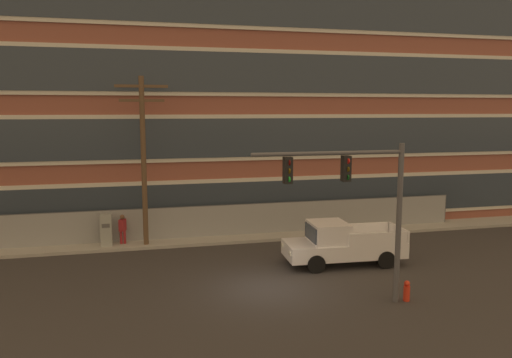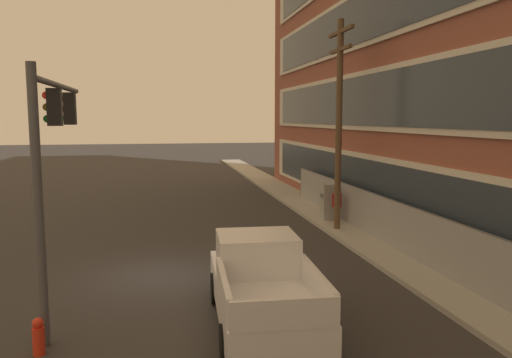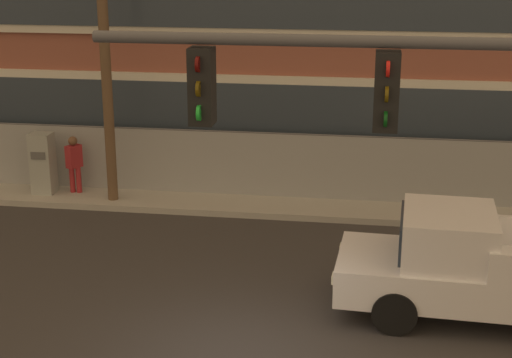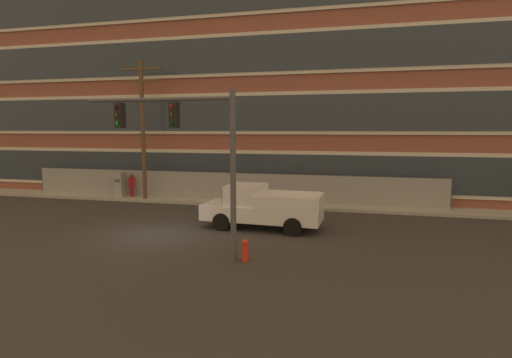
% 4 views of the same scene
% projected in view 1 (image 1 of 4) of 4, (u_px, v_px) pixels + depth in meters
% --- Properties ---
extents(ground_plane, '(160.00, 160.00, 0.00)m').
position_uv_depth(ground_plane, '(267.00, 289.00, 19.86)').
color(ground_plane, '#333030').
extents(sidewalk_building_side, '(80.00, 2.04, 0.16)m').
position_uv_depth(sidewalk_building_side, '(230.00, 238.00, 27.36)').
color(sidewalk_building_side, '#9E9B93').
rests_on(sidewalk_building_side, ground).
extents(brick_mill_building, '(52.31, 11.08, 14.65)m').
position_uv_depth(brick_mill_building, '(260.00, 106.00, 33.14)').
color(brick_mill_building, brown).
rests_on(brick_mill_building, ground).
extents(chain_link_fence, '(26.63, 0.06, 1.88)m').
position_uv_depth(chain_link_fence, '(234.00, 221.00, 27.66)').
color(chain_link_fence, gray).
rests_on(chain_link_fence, ground).
extents(traffic_signal_mast, '(5.61, 0.43, 5.89)m').
position_uv_depth(traffic_signal_mast, '(358.00, 192.00, 17.56)').
color(traffic_signal_mast, '#4C4C51').
rests_on(traffic_signal_mast, ground).
extents(pickup_truck_white, '(5.58, 2.34, 2.00)m').
position_uv_depth(pickup_truck_white, '(341.00, 244.00, 22.86)').
color(pickup_truck_white, silver).
rests_on(pickup_truck_white, ground).
extents(utility_pole_near_corner, '(2.60, 0.26, 8.72)m').
position_uv_depth(utility_pole_near_corner, '(143.00, 154.00, 25.15)').
color(utility_pole_near_corner, brown).
rests_on(utility_pole_near_corner, ground).
extents(electrical_cabinet, '(0.56, 0.53, 1.78)m').
position_uv_depth(electrical_cabinet, '(106.00, 231.00, 25.48)').
color(electrical_cabinet, '#939993').
rests_on(electrical_cabinet, ground).
extents(pedestrian_near_cabinet, '(0.40, 0.47, 1.69)m').
position_uv_depth(pedestrian_near_cabinet, '(123.00, 228.00, 25.81)').
color(pedestrian_near_cabinet, maroon).
rests_on(pedestrian_near_cabinet, ground).
extents(fire_hydrant, '(0.24, 0.24, 0.78)m').
position_uv_depth(fire_hydrant, '(407.00, 291.00, 18.54)').
color(fire_hydrant, red).
rests_on(fire_hydrant, ground).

